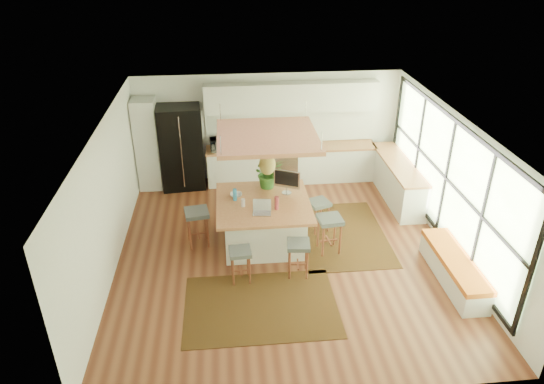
{
  "coord_description": "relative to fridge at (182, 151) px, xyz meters",
  "views": [
    {
      "loc": [
        -1.04,
        -8.09,
        5.67
      ],
      "look_at": [
        -0.2,
        0.5,
        1.1
      ],
      "focal_mm": 32.59,
      "sensor_mm": 36.0,
      "label": 1
    }
  ],
  "objects": [
    {
      "name": "window_bench",
      "position": [
        5.11,
        -4.36,
        -0.68
      ],
      "size": [
        0.52,
        2.0,
        0.5
      ],
      "primitive_type": null,
      "color": "silver",
      "rests_on": "floor"
    },
    {
      "name": "rug_near",
      "position": [
        1.56,
        -4.73,
        -0.92
      ],
      "size": [
        2.6,
        1.8,
        0.01
      ],
      "primitive_type": "cube",
      "color": "black",
      "rests_on": "floor"
    },
    {
      "name": "range",
      "position": [
        2.46,
        0.02,
        -0.43
      ],
      "size": [
        0.76,
        0.62,
        1.0
      ],
      "primitive_type": null,
      "color": "#A5A5AA",
      "rests_on": "floor"
    },
    {
      "name": "pantry",
      "position": [
        -0.79,
        0.02,
        0.2
      ],
      "size": [
        0.55,
        0.6,
        2.25
      ],
      "primitive_type": "cube",
      "color": "silver",
      "rests_on": "floor"
    },
    {
      "name": "right_counter_base",
      "position": [
        5.09,
        -1.16,
        -0.49
      ],
      "size": [
        0.6,
        2.5,
        0.88
      ],
      "primitive_type": "cube",
      "color": "silver",
      "rests_on": "floor"
    },
    {
      "name": "ceiling_panel",
      "position": [
        1.86,
        -2.76,
        1.12
      ],
      "size": [
        1.86,
        1.86,
        0.8
      ],
      "primitive_type": null,
      "color": "#9E5A38",
      "rests_on": "ceiling"
    },
    {
      "name": "stool_right_back",
      "position": [
        2.96,
        -2.41,
        -0.57
      ],
      "size": [
        0.53,
        0.53,
        0.7
      ],
      "primitive_type": null,
      "rotation": [
        0.0,
        0.0,
        1.91
      ],
      "color": "#43494A",
      "rests_on": "floor"
    },
    {
      "name": "wall_front",
      "position": [
        2.16,
        -6.66,
        0.42
      ],
      "size": [
        6.5,
        0.0,
        6.5
      ],
      "primitive_type": "plane",
      "rotation": [
        -1.57,
        0.0,
        0.0
      ],
      "color": "silver",
      "rests_on": "ground"
    },
    {
      "name": "island_bowl",
      "position": [
        1.25,
        -2.46,
        0.03
      ],
      "size": [
        0.25,
        0.25,
        0.06
      ],
      "primitive_type": "imported",
      "rotation": [
        0.0,
        0.0,
        -0.03
      ],
      "color": "silver",
      "rests_on": "island"
    },
    {
      "name": "island",
      "position": [
        1.77,
        -2.74,
        -0.46
      ],
      "size": [
        1.85,
        1.85,
        0.93
      ],
      "primitive_type": null,
      "color": "#9E5A38",
      "rests_on": "floor"
    },
    {
      "name": "rug_right",
      "position": [
        3.43,
        -2.64,
        -0.92
      ],
      "size": [
        1.8,
        2.6,
        0.01
      ],
      "primitive_type": "cube",
      "color": "black",
      "rests_on": "floor"
    },
    {
      "name": "back_counter_top",
      "position": [
        2.71,
        0.02,
        -0.03
      ],
      "size": [
        4.24,
        0.64,
        0.05
      ],
      "primitive_type": "cube",
      "color": "#9E5A38",
      "rests_on": "back_counter_base"
    },
    {
      "name": "ceiling",
      "position": [
        2.16,
        -3.16,
        1.78
      ],
      "size": [
        7.0,
        7.0,
        0.0
      ],
      "primitive_type": "plane",
      "rotation": [
        3.14,
        0.0,
        0.0
      ],
      "color": "white",
      "rests_on": "ground"
    },
    {
      "name": "stool_left_side",
      "position": [
        0.45,
        -2.7,
        -0.57
      ],
      "size": [
        0.53,
        0.53,
        0.78
      ],
      "primitive_type": null,
      "rotation": [
        0.0,
        0.0,
        -1.41
      ],
      "color": "#43494A",
      "rests_on": "floor"
    },
    {
      "name": "back_counter_base",
      "position": [
        2.71,
        0.02,
        -0.49
      ],
      "size": [
        4.2,
        0.6,
        0.88
      ],
      "primitive_type": "cube",
      "color": "silver",
      "rests_on": "floor"
    },
    {
      "name": "wall_right",
      "position": [
        5.41,
        -3.16,
        0.42
      ],
      "size": [
        0.0,
        7.0,
        7.0
      ],
      "primitive_type": "plane",
      "rotation": [
        1.57,
        0.0,
        -1.57
      ],
      "color": "silver",
      "rests_on": "ground"
    },
    {
      "name": "window_wall",
      "position": [
        5.38,
        -3.16,
        0.47
      ],
      "size": [
        0.1,
        6.2,
        2.6
      ],
      "primitive_type": null,
      "color": "black",
      "rests_on": "wall_right"
    },
    {
      "name": "stool_right_front",
      "position": [
        3.03,
        -3.2,
        -0.57
      ],
      "size": [
        0.5,
        0.5,
        0.77
      ],
      "primitive_type": null,
      "rotation": [
        0.0,
        0.0,
        1.68
      ],
      "color": "#43494A",
      "rests_on": "floor"
    },
    {
      "name": "backsplash",
      "position": [
        2.71,
        0.32,
        0.43
      ],
      "size": [
        4.2,
        0.02,
        0.8
      ],
      "primitive_type": "cube",
      "color": "white",
      "rests_on": "wall_back"
    },
    {
      "name": "island_bottle_2",
      "position": [
        2.02,
        -3.04,
        0.1
      ],
      "size": [
        0.07,
        0.07,
        0.19
      ],
      "primitive_type": "cylinder",
      "color": "#953138",
      "rests_on": "island"
    },
    {
      "name": "island_bottle_1",
      "position": [
        1.37,
        -2.89,
        0.1
      ],
      "size": [
        0.07,
        0.07,
        0.19
      ],
      "primitive_type": "cylinder",
      "color": "silver",
      "rests_on": "island"
    },
    {
      "name": "upper_cabinets",
      "position": [
        2.71,
        0.16,
        1.22
      ],
      "size": [
        4.2,
        0.34,
        0.7
      ],
      "primitive_type": "cube",
      "color": "silver",
      "rests_on": "wall_back"
    },
    {
      "name": "floor",
      "position": [
        2.16,
        -3.16,
        -0.93
      ],
      "size": [
        7.0,
        7.0,
        0.0
      ],
      "primitive_type": "plane",
      "color": "#592819",
      "rests_on": "ground"
    },
    {
      "name": "wall_left",
      "position": [
        -1.09,
        -3.16,
        0.42
      ],
      "size": [
        0.0,
        7.0,
        7.0
      ],
      "primitive_type": "plane",
      "rotation": [
        1.57,
        0.0,
        1.57
      ],
      "color": "silver",
      "rests_on": "ground"
    },
    {
      "name": "island_plant",
      "position": [
        1.93,
        -2.1,
        0.26
      ],
      "size": [
        0.72,
        0.77,
        0.51
      ],
      "primitive_type": "imported",
      "rotation": [
        0.0,
        0.0,
        0.24
      ],
      "color": "#1E4C19",
      "rests_on": "island"
    },
    {
      "name": "right_counter_top",
      "position": [
        5.09,
        -1.16,
        -0.03
      ],
      "size": [
        0.64,
        2.54,
        0.05
      ],
      "primitive_type": "cube",
      "color": "#9E5A38",
      "rests_on": "right_counter_base"
    },
    {
      "name": "fridge",
      "position": [
        0.0,
        0.0,
        0.0
      ],
      "size": [
        1.09,
        0.89,
        2.07
      ],
      "primitive_type": null,
      "rotation": [
        0.0,
        0.0,
        0.08
      ],
      "color": "black",
      "rests_on": "floor"
    },
    {
      "name": "stool_near_left",
      "position": [
        1.26,
        -3.97,
        -0.57
      ],
      "size": [
        0.41,
        0.41,
        0.65
      ],
      "primitive_type": null,
      "rotation": [
        0.0,
        0.0,
        0.07
      ],
      "color": "#43494A",
      "rests_on": "floor"
    },
    {
      "name": "island_bottle_0",
      "position": [
        1.22,
        -2.64,
        0.1
      ],
      "size": [
        0.07,
        0.07,
        0.19
      ],
      "primitive_type": "cylinder",
      "color": "#2F82BC",
      "rests_on": "island"
    },
    {
      "name": "stool_near_right",
      "position": [
        2.32,
        -3.9,
        -0.57
      ],
      "size": [
        0.45,
        0.45,
        0.69
      ],
      "primitive_type": null,
      "rotation": [
        0.0,
        0.0,
        -0.1
      ],
      "color": "#43494A",
      "rests_on": "floor"
    },
    {
      "name": "wall_back",
      "position": [
        2.16,
        0.34,
        0.42
      ],
      "size": [
        6.5,
        0.0,
        6.5
      ],
      "primitive_type": "plane",
      "rotation": [
        1.57,
        0.0,
        0.0
      ],
      "color": "silver",
      "rests_on": "ground"
    },
    {
      "name": "microwave",
      "position": [
        0.97,
        -0.02,
        0.18
      ],
      "size": [
        0.57,
        0.35,
        0.37
      ],
      "primitive_type": "imported",
      "rotation": [
        0.0,
        0.0,
        0.08
      ],
      "color": "#A5A5AA",
      "rests_on": "back_counter_top"
    },
    {
      "name": "monitor",
      "position": [
        2.28,
        -2.42,
        0.26
      ],
      "size": [
        0.59,
        0.41,
        0.52
      ],
      "primitive_type": null,
      "rotation": [
        0.0,
        0.0,
        -0.43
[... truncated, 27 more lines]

